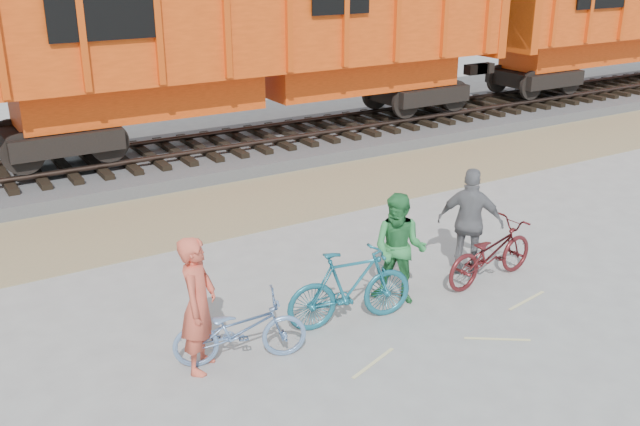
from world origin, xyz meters
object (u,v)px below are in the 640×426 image
(hopper_car_center, at_px, (259,35))
(bicycle_maroon, at_px, (491,253))
(person_man, at_px, (399,249))
(bicycle_teal, at_px, (350,287))
(bicycle_blue, at_px, (240,329))
(person_solo, at_px, (198,305))
(person_woman, at_px, (470,222))

(hopper_car_center, bearing_deg, bicycle_maroon, -92.57)
(person_man, bearing_deg, bicycle_teal, -117.92)
(bicycle_teal, bearing_deg, bicycle_blue, 102.06)
(bicycle_blue, height_order, person_man, person_man)
(bicycle_maroon, height_order, person_solo, person_solo)
(person_man, height_order, person_woman, person_woman)
(hopper_car_center, distance_m, bicycle_maroon, 9.13)
(hopper_car_center, bearing_deg, bicycle_blue, -118.59)
(bicycle_blue, distance_m, person_woman, 4.37)
(bicycle_teal, height_order, person_woman, person_woman)
(bicycle_maroon, xyz_separation_m, person_man, (-1.67, 0.21, 0.36))
(person_solo, height_order, person_man, person_solo)
(bicycle_blue, height_order, bicycle_maroon, bicycle_maroon)
(person_man, relative_size, person_woman, 0.95)
(bicycle_teal, xyz_separation_m, person_man, (1.00, 0.20, 0.28))
(bicycle_maroon, height_order, person_woman, person_woman)
(bicycle_maroon, distance_m, person_woman, 0.58)
(bicycle_teal, bearing_deg, hopper_car_center, -9.86)
(person_solo, height_order, person_woman, person_solo)
(bicycle_maroon, bearing_deg, person_man, 77.46)
(hopper_car_center, xyz_separation_m, bicycle_teal, (-3.07, -8.76, -2.44))
(person_man, xyz_separation_m, person_woman, (1.57, 0.19, 0.05))
(person_woman, bearing_deg, person_solo, 54.56)
(hopper_car_center, xyz_separation_m, bicycle_blue, (-4.82, -8.84, -2.55))
(person_woman, bearing_deg, bicycle_maroon, 154.25)
(bicycle_blue, bearing_deg, bicycle_maroon, -71.40)
(bicycle_teal, xyz_separation_m, person_solo, (-2.25, 0.02, 0.33))
(bicycle_blue, bearing_deg, hopper_car_center, -10.85)
(person_solo, bearing_deg, person_man, -47.62)
(bicycle_blue, relative_size, bicycle_maroon, 0.93)
(bicycle_blue, relative_size, bicycle_teal, 0.91)
(person_solo, bearing_deg, bicycle_teal, -51.29)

